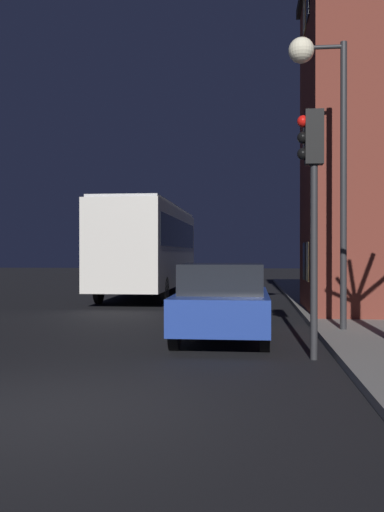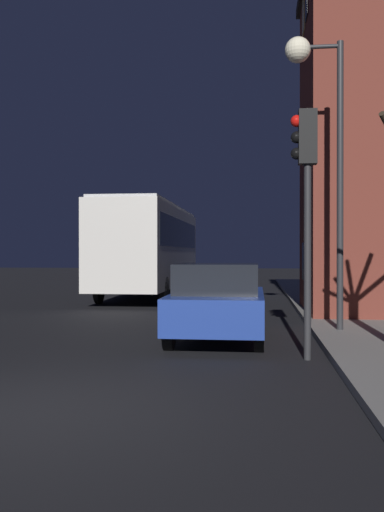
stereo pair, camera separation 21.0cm
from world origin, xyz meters
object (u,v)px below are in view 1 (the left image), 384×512
(streetlamp, at_px, (319,105))
(traffic_light, at_px, (312,180))
(bus, at_px, (150,243))
(car_near_lane, at_px, (223,301))
(car_mid_lane, at_px, (230,282))

(streetlamp, relative_size, traffic_light, 1.52)
(traffic_light, xyz_separation_m, bus, (-5.14, 13.49, -0.80))
(traffic_light, distance_m, car_near_lane, 3.29)
(car_mid_lane, bearing_deg, streetlamp, -74.60)
(car_near_lane, bearing_deg, traffic_light, -50.09)
(bus, relative_size, car_near_lane, 2.87)
(streetlamp, height_order, car_near_lane, streetlamp)
(traffic_light, relative_size, car_near_lane, 1.06)
(streetlamp, height_order, bus, streetlamp)
(traffic_light, bearing_deg, car_near_lane, 129.91)
(bus, bearing_deg, streetlamp, -62.13)
(streetlamp, bearing_deg, car_mid_lane, 105.40)
(traffic_light, height_order, car_near_lane, traffic_light)
(streetlamp, height_order, traffic_light, streetlamp)
(traffic_light, xyz_separation_m, car_near_lane, (-1.58, 1.89, -2.18))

